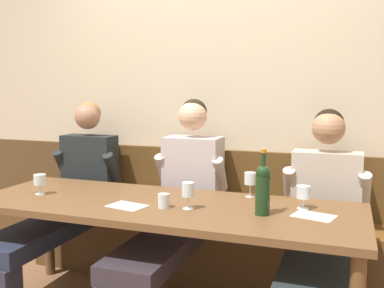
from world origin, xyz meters
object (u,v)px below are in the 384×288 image
Objects in this scene: wine_glass_center_rear at (250,180)px; wine_glass_left_end at (188,191)px; person_center_right_seat at (322,224)px; person_right_seat at (63,198)px; dining_table at (163,215)px; person_left_seat at (177,202)px; wine_glass_mid_left at (303,193)px; water_tumbler_right at (164,201)px; wall_bench at (199,240)px; wine_glass_right_end at (40,181)px; wine_bottle_amber_mid at (263,188)px.

wine_glass_center_rear is 0.47m from wine_glass_left_end.
wine_glass_center_rear is at bearing 177.01° from person_center_right_seat.
person_right_seat is 8.56× the size of wine_glass_left_end.
wine_glass_left_end is (1.10, -0.36, 0.22)m from person_right_seat.
wine_glass_center_rear reaches higher than dining_table.
person_left_seat is 0.87m from wine_glass_mid_left.
wine_glass_center_rear is at bearing 45.26° from water_tumbler_right.
person_left_seat reaches higher than wine_glass_left_end.
person_left_seat is 16.45× the size of water_tumbler_right.
person_right_seat is at bearing 161.62° from wine_glass_left_end.
person_left_seat is (-0.04, -0.33, 0.37)m from wall_bench.
wall_bench is 17.19× the size of wine_glass_left_end.
wall_bench reaches higher than wine_glass_center_rear.
person_right_seat reaches higher than wine_glass_right_end.
water_tumbler_right is (0.05, -0.76, 0.49)m from wall_bench.
person_right_seat is at bearing -177.16° from person_left_seat.
person_right_seat is 1.80m from person_center_right_seat.
wine_bottle_amber_mid is 4.39× the size of water_tumbler_right.
person_center_right_seat reaches higher than wine_bottle_amber_mid.
wine_glass_center_rear is (-0.34, 0.17, 0.02)m from wine_glass_mid_left.
person_right_seat reaches higher than wine_glass_center_rear.
person_center_right_seat is at bearing 27.33° from wine_glass_left_end.
wall_bench is at bearing 41.86° from wine_glass_right_end.
wine_glass_center_rear is at bearing -2.48° from person_left_seat.
person_right_seat is 10.08× the size of wine_glass_right_end.
wine_glass_mid_left is at bearing 18.00° from water_tumbler_right.
person_left_seat reaches higher than dining_table.
wine_bottle_amber_mid is (0.60, -0.04, 0.22)m from dining_table.
wine_glass_mid_left is (1.70, -0.15, 0.21)m from person_right_seat.
dining_table is 17.51× the size of wine_glass_mid_left.
wine_glass_center_rear is 1.92× the size of water_tumbler_right.
wine_glass_mid_left is 1.02× the size of wine_glass_right_end.
wine_glass_mid_left is (0.79, 0.15, 0.17)m from dining_table.
dining_table is 0.64m from wine_bottle_amber_mid.
wine_bottle_amber_mid is 0.56m from water_tumbler_right.
wine_glass_center_rear is 1.02× the size of wine_glass_left_end.
wall_bench is 2.01× the size of person_right_seat.
wall_bench is at bearing 142.56° from wine_glass_center_rear.
water_tumbler_right is at bearing -134.74° from wine_glass_center_rear.
wine_glass_mid_left is at bearing 19.91° from wine_glass_left_end.
wine_glass_left_end reaches higher than wine_glass_mid_left.
wall_bench is 20.24× the size of wine_glass_right_end.
person_left_seat reaches higher than person_center_right_seat.
wine_glass_center_rear is (1.36, 0.02, 0.23)m from person_right_seat.
wall_bench is 1.13× the size of dining_table.
person_left_seat is 0.50m from wine_glass_left_end.
wall_bench is 16.82× the size of wine_glass_center_rear.
water_tumbler_right is at bearing -162.00° from wine_glass_mid_left.
wine_glass_mid_left is 0.38m from wine_glass_center_rear.
person_left_seat is 0.77m from wine_bottle_amber_mid.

